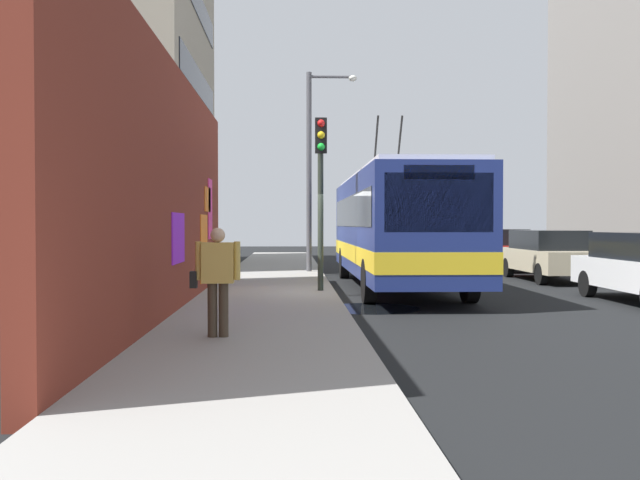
# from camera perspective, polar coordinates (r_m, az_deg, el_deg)

# --- Properties ---
(ground_plane) EXTENTS (80.00, 80.00, 0.00)m
(ground_plane) POSITION_cam_1_polar(r_m,az_deg,el_deg) (17.13, 1.25, -4.64)
(ground_plane) COLOR black
(sidewalk_slab) EXTENTS (48.00, 3.20, 0.15)m
(sidewalk_slab) POSITION_cam_1_polar(r_m,az_deg,el_deg) (17.10, -4.12, -4.40)
(sidewalk_slab) COLOR gray
(sidewalk_slab) RESTS_ON ground_plane
(graffiti_wall) EXTENTS (14.85, 0.32, 4.75)m
(graffiti_wall) POSITION_cam_1_polar(r_m,az_deg,el_deg) (13.66, -11.98, 3.79)
(graffiti_wall) COLOR maroon
(graffiti_wall) RESTS_ON ground_plane
(building_far_left) EXTENTS (12.04, 8.69, 18.88)m
(building_far_left) POSITION_cam_1_polar(r_m,az_deg,el_deg) (31.53, -17.85, 15.29)
(building_far_left) COLOR #9E937F
(building_far_left) RESTS_ON ground_plane
(city_bus) EXTENTS (11.59, 2.55, 4.92)m
(city_bus) POSITION_cam_1_polar(r_m,az_deg,el_deg) (19.63, 6.07, 1.23)
(city_bus) COLOR navy
(city_bus) RESTS_ON ground_plane
(parked_car_champagne) EXTENTS (4.75, 1.82, 1.58)m
(parked_car_champagne) POSITION_cam_1_polar(r_m,az_deg,el_deg) (23.34, 17.89, -1.08)
(parked_car_champagne) COLOR #C6B793
(parked_car_champagne) RESTS_ON ground_plane
(parked_car_red) EXTENTS (4.85, 1.73, 1.58)m
(parked_car_red) POSITION_cam_1_polar(r_m,az_deg,el_deg) (28.43, 14.15, -0.65)
(parked_car_red) COLOR #B21E19
(parked_car_red) RESTS_ON ground_plane
(parked_car_black) EXTENTS (4.88, 1.89, 1.58)m
(parked_car_black) POSITION_cam_1_polar(r_m,az_deg,el_deg) (34.30, 11.27, -0.31)
(parked_car_black) COLOR black
(parked_car_black) RESTS_ON ground_plane
(pedestrian_near_wall) EXTENTS (0.22, 0.72, 1.56)m
(pedestrian_near_wall) POSITION_cam_1_polar(r_m,az_deg,el_deg) (10.25, -8.26, -2.71)
(pedestrian_near_wall) COLOR #3F3326
(pedestrian_near_wall) RESTS_ON sidewalk_slab
(traffic_light) EXTENTS (0.49, 0.28, 4.19)m
(traffic_light) POSITION_cam_1_polar(r_m,az_deg,el_deg) (17.21, 0.06, 5.29)
(traffic_light) COLOR #2D382D
(traffic_light) RESTS_ON sidewalk_slab
(street_lamp) EXTENTS (0.44, 1.74, 6.84)m
(street_lamp) POSITION_cam_1_polar(r_m,az_deg,el_deg) (24.55, -0.45, 6.63)
(street_lamp) COLOR #4C4C51
(street_lamp) RESTS_ON sidewalk_slab
(curbside_puddle) EXTENTS (2.06, 2.06, 0.00)m
(curbside_puddle) POSITION_cam_1_polar(r_m,az_deg,el_deg) (14.95, 4.10, -5.50)
(curbside_puddle) COLOR black
(curbside_puddle) RESTS_ON ground_plane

